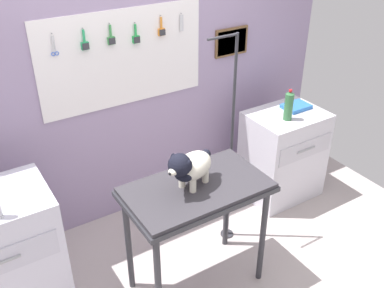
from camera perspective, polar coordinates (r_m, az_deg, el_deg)
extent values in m
cube|color=#9986A8|center=(3.69, -8.46, 6.74)|extent=(4.00, 0.06, 2.30)
cube|color=white|center=(3.54, -8.78, 10.87)|extent=(1.38, 0.02, 0.76)
cylinder|color=gray|center=(3.29, -17.70, 13.46)|extent=(0.01, 0.02, 0.01)
cube|color=silver|center=(3.30, -17.56, 12.24)|extent=(0.01, 0.00, 0.11)
cube|color=silver|center=(3.30, -17.36, 12.29)|extent=(0.01, 0.00, 0.11)
torus|color=blue|center=(3.32, -17.48, 11.02)|extent=(0.03, 0.01, 0.03)
torus|color=blue|center=(3.32, -17.05, 11.12)|extent=(0.03, 0.01, 0.03)
cylinder|color=gray|center=(3.35, -13.98, 14.33)|extent=(0.01, 0.02, 0.01)
cylinder|color=#29A160|center=(3.35, -13.80, 13.39)|extent=(0.02, 0.02, 0.09)
cube|color=#29A160|center=(3.37, -13.65, 12.22)|extent=(0.06, 0.02, 0.06)
cube|color=#333338|center=(3.36, -13.55, 12.15)|extent=(0.05, 0.01, 0.05)
cylinder|color=gray|center=(3.41, -10.64, 15.08)|extent=(0.01, 0.02, 0.01)
cylinder|color=#3F924C|center=(3.42, -10.49, 14.16)|extent=(0.02, 0.02, 0.09)
cube|color=#3F924C|center=(3.44, -10.37, 13.00)|extent=(0.06, 0.02, 0.06)
cube|color=#333338|center=(3.42, -10.27, 12.94)|extent=(0.05, 0.01, 0.05)
cylinder|color=gray|center=(3.50, -7.45, 15.29)|extent=(0.01, 0.02, 0.01)
cylinder|color=green|center=(3.50, -7.31, 14.39)|extent=(0.02, 0.02, 0.09)
cube|color=green|center=(3.52, -7.23, 13.26)|extent=(0.06, 0.02, 0.06)
cube|color=#333338|center=(3.51, -7.12, 13.20)|extent=(0.05, 0.01, 0.05)
cylinder|color=gray|center=(3.59, -4.12, 16.22)|extent=(0.01, 0.02, 0.01)
cylinder|color=orange|center=(3.59, -4.00, 15.34)|extent=(0.02, 0.02, 0.09)
cube|color=orange|center=(3.61, -3.96, 14.23)|extent=(0.06, 0.02, 0.06)
cube|color=#333338|center=(3.60, -3.83, 14.17)|extent=(0.05, 0.01, 0.05)
cylinder|color=gray|center=(3.68, -1.45, 16.52)|extent=(0.01, 0.02, 0.01)
cube|color=silver|center=(3.69, -1.35, 15.36)|extent=(0.03, 0.01, 0.13)
cube|color=brown|center=(4.05, 5.11, 13.02)|extent=(0.34, 0.02, 0.25)
cube|color=#A37C51|center=(4.05, 5.16, 12.99)|extent=(0.31, 0.01, 0.21)
cylinder|color=#2D2D33|center=(2.95, -4.38, -17.74)|extent=(0.04, 0.04, 0.83)
cylinder|color=#2D2D33|center=(3.30, 9.11, -11.66)|extent=(0.04, 0.04, 0.83)
cylinder|color=#2D2D33|center=(3.23, -8.19, -12.70)|extent=(0.04, 0.04, 0.83)
cylinder|color=#2D2D33|center=(3.56, 4.51, -7.75)|extent=(0.04, 0.04, 0.83)
cube|color=#2D2D33|center=(2.96, 0.61, -6.13)|extent=(0.98, 0.56, 0.03)
cube|color=#323035|center=(2.94, 0.61, -5.63)|extent=(0.95, 0.54, 0.03)
cylinder|color=#2D2D33|center=(3.91, 4.53, -11.48)|extent=(0.11, 0.11, 0.01)
cylinder|color=#2D2D33|center=(3.39, 5.11, -0.34)|extent=(0.02, 0.02, 1.76)
cylinder|color=#2D2D33|center=(2.97, 3.98, 13.64)|extent=(0.24, 0.02, 0.02)
cylinder|color=silver|center=(2.85, 0.12, -5.32)|extent=(0.04, 0.04, 0.10)
cylinder|color=silver|center=(2.89, -1.31, -4.70)|extent=(0.04, 0.04, 0.10)
cylinder|color=silver|center=(2.94, 1.75, -4.06)|extent=(0.04, 0.04, 0.10)
cylinder|color=silver|center=(2.99, 0.34, -3.48)|extent=(0.04, 0.04, 0.10)
ellipsoid|color=silver|center=(2.86, 0.18, -2.84)|extent=(0.35, 0.28, 0.17)
ellipsoid|color=black|center=(2.80, -1.11, -3.92)|extent=(0.15, 0.16, 0.09)
sphere|color=black|center=(2.72, -1.61, -2.73)|extent=(0.15, 0.15, 0.15)
ellipsoid|color=silver|center=(2.69, -2.44, -3.58)|extent=(0.08, 0.08, 0.05)
sphere|color=black|center=(2.67, -2.84, -3.87)|extent=(0.02, 0.02, 0.02)
ellipsoid|color=black|center=(2.69, -0.35, -2.83)|extent=(0.05, 0.05, 0.08)
ellipsoid|color=black|center=(2.76, -2.45, -1.97)|extent=(0.05, 0.05, 0.08)
sphere|color=black|center=(2.95, 1.83, -1.28)|extent=(0.06, 0.06, 0.06)
cube|color=#B7B5C6|center=(2.94, -23.57, -13.83)|extent=(0.70, 0.01, 0.19)
cylinder|color=#99999E|center=(2.94, -23.54, -13.93)|extent=(0.24, 0.02, 0.02)
cube|color=silver|center=(4.23, 11.62, -1.34)|extent=(0.68, 0.52, 0.86)
cube|color=silver|center=(3.98, 14.44, -0.70)|extent=(0.60, 0.01, 0.17)
cylinder|color=#99999E|center=(3.98, 14.52, -0.75)|extent=(0.20, 0.02, 0.02)
cylinder|color=#30663A|center=(3.87, 12.36, 4.71)|extent=(0.08, 0.08, 0.24)
cone|color=#30663A|center=(3.82, 12.57, 6.45)|extent=(0.08, 0.08, 0.02)
cylinder|color=red|center=(3.81, 12.61, 6.74)|extent=(0.03, 0.03, 0.02)
cube|color=#2C6CBC|center=(4.14, 13.30, 4.74)|extent=(0.24, 0.18, 0.04)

